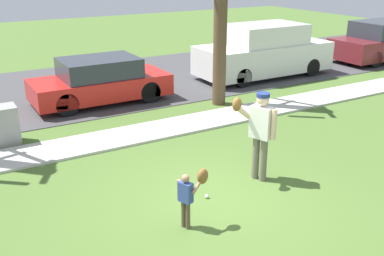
# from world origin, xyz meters

# --- Properties ---
(ground_plane) EXTENTS (48.00, 48.00, 0.00)m
(ground_plane) POSITION_xyz_m (0.00, 3.50, 0.00)
(ground_plane) COLOR #4C6B2D
(sidewalk_strip) EXTENTS (36.00, 1.20, 0.06)m
(sidewalk_strip) POSITION_xyz_m (0.00, 3.60, 0.03)
(sidewalk_strip) COLOR beige
(sidewalk_strip) RESTS_ON ground
(road_surface) EXTENTS (36.00, 6.80, 0.02)m
(road_surface) POSITION_xyz_m (0.00, 8.60, 0.01)
(road_surface) COLOR #424244
(road_surface) RESTS_ON ground
(person_adult) EXTENTS (0.84, 0.59, 1.75)m
(person_adult) POSITION_xyz_m (1.13, 0.23, 1.09)
(person_adult) COLOR #6B6656
(person_adult) RESTS_ON ground
(person_child) EXTENTS (0.51, 0.32, 0.99)m
(person_child) POSITION_xyz_m (-0.82, -0.55, 0.65)
(person_child) COLOR brown
(person_child) RESTS_ON ground
(baseball) EXTENTS (0.07, 0.07, 0.07)m
(baseball) POSITION_xyz_m (-0.11, 0.09, 0.04)
(baseball) COLOR white
(baseball) RESTS_ON ground
(street_tree_near) EXTENTS (1.85, 1.88, 5.19)m
(street_tree_near) POSITION_xyz_m (3.21, 4.74, 2.76)
(street_tree_near) COLOR brown
(street_tree_near) RESTS_ON ground
(parked_hatchback_red) EXTENTS (4.00, 1.75, 1.33)m
(parked_hatchback_red) POSITION_xyz_m (0.23, 6.63, 0.66)
(parked_hatchback_red) COLOR red
(parked_hatchback_red) RESTS_ON road_surface
(parked_van_white) EXTENTS (5.00, 1.95, 1.88)m
(parked_van_white) POSITION_xyz_m (6.44, 6.73, 0.90)
(parked_van_white) COLOR silver
(parked_van_white) RESTS_ON road_surface
(parked_suv_maroon) EXTENTS (4.70, 1.90, 1.63)m
(parked_suv_maroon) POSITION_xyz_m (12.61, 6.45, 0.79)
(parked_suv_maroon) COLOR maroon
(parked_suv_maroon) RESTS_ON road_surface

